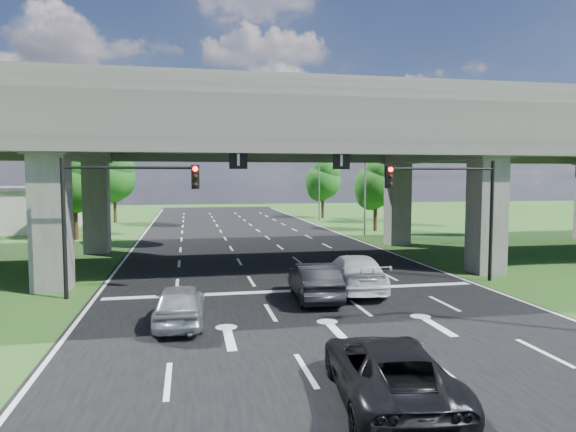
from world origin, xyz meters
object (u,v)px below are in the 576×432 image
object	(u,v)px
signal_right	(452,198)
car_silver	(180,304)
car_white	(354,273)
signal_left	(117,201)
car_dark	(314,281)
streetlight_far	(361,170)
streetlight_beyond	(316,172)
car_trailing	(389,371)

from	to	relation	value
signal_right	car_silver	size ratio (longest dim) A/B	1.42
signal_right	car_white	world-z (taller)	signal_right
signal_left	car_silver	bearing A→B (deg)	-61.57
signal_right	car_dark	world-z (taller)	signal_right
signal_left	car_silver	xyz separation A→B (m)	(2.66, -4.91, -3.44)
signal_right	car_dark	bearing A→B (deg)	-163.71
streetlight_far	car_silver	distance (m)	29.70
signal_right	streetlight_beyond	xyz separation A→B (m)	(2.27, 36.06, 1.66)
streetlight_far	car_white	distance (m)	22.87
signal_right	streetlight_far	world-z (taller)	streetlight_far
streetlight_beyond	car_trailing	distance (m)	49.60
car_silver	car_trailing	bearing A→B (deg)	126.27
signal_left	streetlight_beyond	bearing A→B (deg)	63.57
streetlight_far	car_silver	bearing A→B (deg)	-121.44
streetlight_beyond	car_dark	distance (m)	39.78
signal_left	car_dark	size ratio (longest dim) A/B	1.27
streetlight_far	car_silver	world-z (taller)	streetlight_far
car_silver	car_white	size ratio (longest dim) A/B	0.75
signal_right	streetlight_beyond	bearing A→B (deg)	86.39
car_dark	car_trailing	distance (m)	10.01
streetlight_beyond	car_trailing	size ratio (longest dim) A/B	1.90
signal_right	signal_left	size ratio (longest dim) A/B	1.00
car_silver	car_trailing	world-z (taller)	car_trailing
signal_left	car_trailing	bearing A→B (deg)	-58.48
streetlight_far	signal_right	bearing A→B (deg)	-96.47
streetlight_beyond	car_silver	distance (m)	44.02
streetlight_far	car_trailing	xyz separation A→B (m)	(-10.47, -32.22, -5.08)
streetlight_far	streetlight_beyond	world-z (taller)	same
car_white	car_trailing	distance (m)	11.59
signal_left	car_trailing	distance (m)	14.67
signal_left	streetlight_far	bearing A→B (deg)	48.22
streetlight_beyond	car_silver	world-z (taller)	streetlight_beyond
car_white	car_trailing	bearing A→B (deg)	82.20
signal_left	streetlight_far	size ratio (longest dim) A/B	0.60
signal_left	car_silver	distance (m)	6.56
signal_left	car_dark	xyz separation A→B (m)	(8.19, -2.18, -3.38)
car_silver	car_white	xyz separation A→B (m)	(7.70, 3.97, 0.10)
streetlight_beyond	car_white	world-z (taller)	streetlight_beyond
car_trailing	signal_left	bearing A→B (deg)	-51.18
signal_left	car_white	world-z (taller)	signal_left
car_dark	streetlight_far	bearing A→B (deg)	-110.06
car_dark	car_trailing	bearing A→B (deg)	89.39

